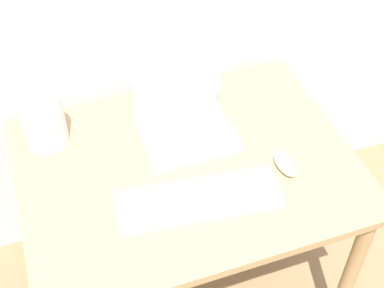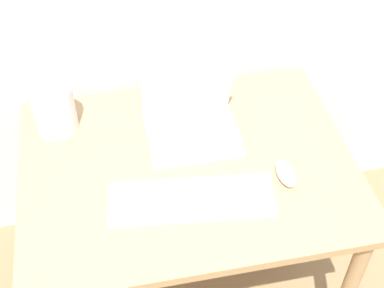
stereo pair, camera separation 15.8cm
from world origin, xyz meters
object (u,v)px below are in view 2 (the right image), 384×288
object	(u,v)px
laptop	(191,118)
keyboard	(192,199)
mouse	(286,173)
vase	(52,100)

from	to	relation	value
laptop	keyboard	bearing A→B (deg)	-100.74
mouse	vase	world-z (taller)	vase
keyboard	mouse	distance (m)	0.30
laptop	vase	size ratio (longest dim) A/B	1.24
laptop	keyboard	world-z (taller)	laptop
laptop	mouse	size ratio (longest dim) A/B	2.64
mouse	laptop	bearing A→B (deg)	133.15
mouse	vase	xyz separation A→B (m)	(-0.67, 0.36, 0.10)
vase	mouse	bearing A→B (deg)	-28.21
laptop	mouse	distance (m)	0.36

